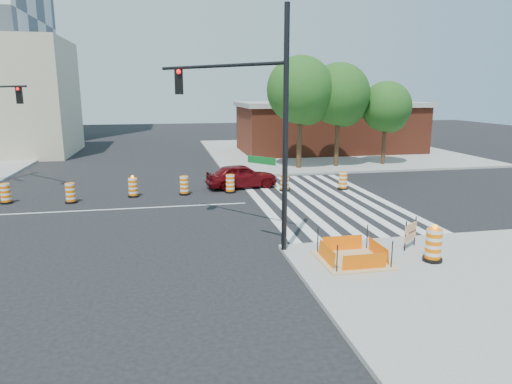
# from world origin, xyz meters

# --- Properties ---
(ground) EXTENTS (120.00, 120.00, 0.00)m
(ground) POSITION_xyz_m (0.00, 0.00, 0.00)
(ground) COLOR black
(ground) RESTS_ON ground
(sidewalk_ne) EXTENTS (22.00, 22.00, 0.15)m
(sidewalk_ne) POSITION_xyz_m (18.00, 18.00, 0.07)
(sidewalk_ne) COLOR gray
(sidewalk_ne) RESTS_ON ground
(crosswalk_east) EXTENTS (6.75, 13.50, 0.01)m
(crosswalk_east) POSITION_xyz_m (10.95, 0.00, 0.01)
(crosswalk_east) COLOR silver
(crosswalk_east) RESTS_ON ground
(lane_centerline) EXTENTS (14.00, 0.12, 0.01)m
(lane_centerline) POSITION_xyz_m (0.00, 0.00, 0.01)
(lane_centerline) COLOR silver
(lane_centerline) RESTS_ON ground
(excavation_pit) EXTENTS (2.20, 2.20, 0.90)m
(excavation_pit) POSITION_xyz_m (9.00, -9.00, 0.22)
(excavation_pit) COLOR tan
(excavation_pit) RESTS_ON ground
(brick_storefront) EXTENTS (16.50, 8.50, 4.60)m
(brick_storefront) POSITION_xyz_m (18.00, 18.00, 2.32)
(brick_storefront) COLOR maroon
(brick_storefront) RESTS_ON ground
(red_coupe) EXTENTS (4.35, 2.28, 1.41)m
(red_coupe) POSITION_xyz_m (7.45, 3.79, 0.71)
(red_coupe) COLOR #55070B
(red_coupe) RESTS_ON ground
(signal_pole_se) EXTENTS (4.02, 4.84, 8.14)m
(signal_pole_se) POSITION_xyz_m (5.99, -6.20, 4.99)
(signal_pole_se) COLOR black
(signal_pole_se) RESTS_ON ground
(pit_drum) EXTENTS (0.63, 0.63, 1.24)m
(pit_drum) POSITION_xyz_m (11.54, -9.55, 0.67)
(pit_drum) COLOR black
(pit_drum) RESTS_ON ground
(barricade) EXTENTS (0.75, 0.58, 1.07)m
(barricade) POSITION_xyz_m (11.47, -8.24, 0.74)
(barricade) COLOR #FF6E05
(barricade) RESTS_ON ground
(tree_north_c) EXTENTS (4.72, 4.72, 8.03)m
(tree_north_c) POSITION_xyz_m (12.62, 9.30, 5.39)
(tree_north_c) COLOR #382314
(tree_north_c) RESTS_ON ground
(tree_north_d) EXTENTS (4.47, 4.47, 7.60)m
(tree_north_d) POSITION_xyz_m (15.58, 9.54, 5.11)
(tree_north_d) COLOR #382314
(tree_north_d) RESTS_ON ground
(tree_north_e) EXTENTS (3.72, 3.72, 6.32)m
(tree_north_e) POSITION_xyz_m (19.38, 9.67, 4.24)
(tree_north_e) COLOR #382314
(tree_north_e) RESTS_ON ground
(median_drum_2) EXTENTS (0.60, 0.60, 1.02)m
(median_drum_2) POSITION_xyz_m (-4.90, 2.31, 0.48)
(median_drum_2) COLOR black
(median_drum_2) RESTS_ON ground
(median_drum_3) EXTENTS (0.60, 0.60, 1.02)m
(median_drum_3) POSITION_xyz_m (-1.70, 1.79, 0.48)
(median_drum_3) COLOR black
(median_drum_3) RESTS_ON ground
(median_drum_4) EXTENTS (0.60, 0.60, 1.18)m
(median_drum_4) POSITION_xyz_m (1.34, 2.58, 0.49)
(median_drum_4) COLOR black
(median_drum_4) RESTS_ON ground
(median_drum_5) EXTENTS (0.60, 0.60, 1.02)m
(median_drum_5) POSITION_xyz_m (4.06, 2.58, 0.48)
(median_drum_5) COLOR black
(median_drum_5) RESTS_ON ground
(median_drum_6) EXTENTS (0.60, 0.60, 1.02)m
(median_drum_6) POSITION_xyz_m (6.61, 2.60, 0.48)
(median_drum_6) COLOR black
(median_drum_6) RESTS_ON ground
(median_drum_7) EXTENTS (0.60, 0.60, 1.02)m
(median_drum_7) POSITION_xyz_m (9.71, 2.44, 0.48)
(median_drum_7) COLOR black
(median_drum_7) RESTS_ON ground
(median_drum_8) EXTENTS (0.60, 0.60, 1.02)m
(median_drum_8) POSITION_xyz_m (13.12, 2.15, 0.48)
(median_drum_8) COLOR black
(median_drum_8) RESTS_ON ground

